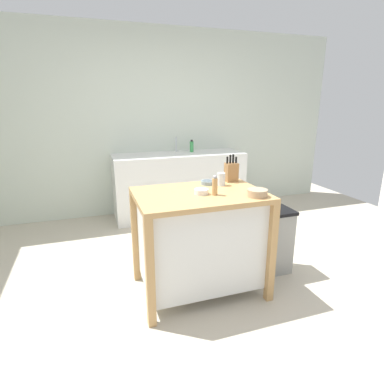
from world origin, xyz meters
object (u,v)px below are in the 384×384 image
(bowl_ceramic_wide, at_px, (208,182))
(bowl_ceramic_small, at_px, (201,191))
(kitchen_island, at_px, (200,237))
(trash_bin, at_px, (271,241))
(pepper_grinder, at_px, (215,186))
(bottle_dish_soap, at_px, (192,146))
(drinking_cup, at_px, (221,179))
(sink_faucet, at_px, (176,145))
(bowl_stoneware_deep, at_px, (257,193))
(knife_block, at_px, (231,172))

(bowl_ceramic_wide, bearing_deg, bowl_ceramic_small, -120.47)
(bowl_ceramic_small, bearing_deg, kitchen_island, 85.15)
(trash_bin, bearing_deg, bowl_ceramic_small, -171.03)
(kitchen_island, height_order, bowl_ceramic_wide, bowl_ceramic_wide)
(pepper_grinder, distance_m, bottle_dish_soap, 2.18)
(bowl_ceramic_small, bearing_deg, trash_bin, 8.97)
(bottle_dish_soap, bearing_deg, drinking_cup, -100.74)
(kitchen_island, relative_size, sink_faucet, 4.78)
(pepper_grinder, bearing_deg, bowl_stoneware_deep, -25.49)
(bowl_ceramic_small, bearing_deg, bowl_stoneware_deep, -26.95)
(kitchen_island, bearing_deg, bottle_dish_soap, 73.19)
(bowl_ceramic_small, distance_m, bottle_dish_soap, 2.15)
(bowl_stoneware_deep, xyz_separation_m, bowl_ceramic_wide, (-0.23, 0.47, -0.01))
(drinking_cup, distance_m, sink_faucet, 1.91)
(bowl_stoneware_deep, distance_m, pepper_grinder, 0.33)
(bowl_ceramic_wide, xyz_separation_m, pepper_grinder, (-0.07, -0.33, 0.06))
(trash_bin, height_order, sink_faucet, sink_faucet)
(kitchen_island, bearing_deg, sink_faucet, 79.36)
(bowl_ceramic_small, bearing_deg, sink_faucet, 79.48)
(bowl_ceramic_small, height_order, sink_faucet, sink_faucet)
(bowl_stoneware_deep, relative_size, drinking_cup, 1.40)
(bowl_ceramic_small, bearing_deg, knife_block, 37.30)
(sink_faucet, bearing_deg, bowl_stoneware_deep, -90.02)
(bowl_stoneware_deep, xyz_separation_m, bottle_dish_soap, (0.22, 2.26, 0.06))
(bowl_stoneware_deep, xyz_separation_m, trash_bin, (0.38, 0.32, -0.60))
(sink_faucet, bearing_deg, bowl_ceramic_small, -100.52)
(bowl_ceramic_wide, distance_m, bottle_dish_soap, 1.85)
(bowl_stoneware_deep, bearing_deg, kitchen_island, 147.64)
(bowl_ceramic_wide, bearing_deg, bottle_dish_soap, 75.79)
(bowl_ceramic_wide, height_order, pepper_grinder, pepper_grinder)
(drinking_cup, xyz_separation_m, trash_bin, (0.51, -0.08, -0.63))
(bowl_stoneware_deep, relative_size, bottle_dish_soap, 0.91)
(drinking_cup, xyz_separation_m, pepper_grinder, (-0.17, -0.26, 0.02))
(bowl_stoneware_deep, relative_size, sink_faucet, 0.72)
(bowl_stoneware_deep, bearing_deg, trash_bin, 40.13)
(bowl_ceramic_wide, bearing_deg, drinking_cup, -35.13)
(pepper_grinder, xyz_separation_m, bottle_dish_soap, (0.52, 2.12, 0.01))
(sink_faucet, bearing_deg, pepper_grinder, -97.90)
(bowl_ceramic_wide, relative_size, bottle_dish_soap, 0.69)
(sink_faucet, bearing_deg, bowl_ceramic_wide, -97.19)
(drinking_cup, bearing_deg, bottle_dish_soap, 79.26)
(bowl_stoneware_deep, distance_m, trash_bin, 0.78)
(knife_block, xyz_separation_m, bowl_stoneware_deep, (-0.02, -0.51, -0.06))
(knife_block, height_order, bowl_ceramic_small, knife_block)
(kitchen_island, relative_size, bowl_stoneware_deep, 6.63)
(kitchen_island, distance_m, pepper_grinder, 0.49)
(drinking_cup, xyz_separation_m, sink_faucet, (0.13, 1.91, 0.06))
(sink_faucet, height_order, bottle_dish_soap, sink_faucet)
(bowl_stoneware_deep, xyz_separation_m, bowl_ceramic_small, (-0.39, 0.20, -0.01))
(drinking_cup, bearing_deg, trash_bin, -8.82)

